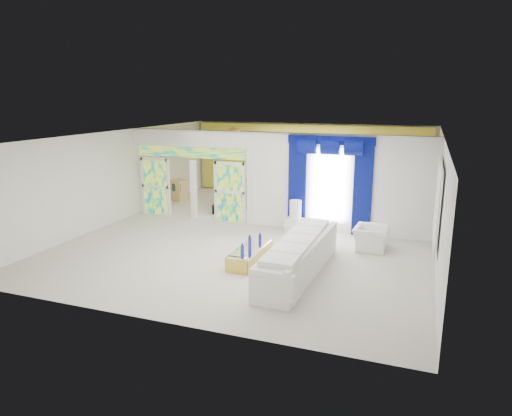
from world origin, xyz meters
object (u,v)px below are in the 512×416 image
at_px(grand_piano, 243,193).
at_px(console_table, 304,226).
at_px(armchair, 370,238).
at_px(white_sofa, 299,258).
at_px(coffee_table, 250,255).

bearing_deg(grand_piano, console_table, -51.43).
xyz_separation_m(console_table, armchair, (2.09, -0.93, 0.11)).
relative_size(white_sofa, grand_piano, 2.35).
relative_size(armchair, grand_piano, 0.57).
distance_m(white_sofa, coffee_table, 1.40).
distance_m(console_table, armchair, 2.29).
xyz_separation_m(coffee_table, armchair, (2.72, 2.14, 0.12)).
height_order(white_sofa, console_table, white_sofa).
relative_size(white_sofa, coffee_table, 2.34).
bearing_deg(console_table, grand_piano, 137.77).
distance_m(coffee_table, console_table, 3.13).
bearing_deg(armchair, console_table, 69.24).
height_order(console_table, grand_piano, grand_piano).
bearing_deg(armchair, coffee_table, 131.40).
height_order(white_sofa, coffee_table, white_sofa).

